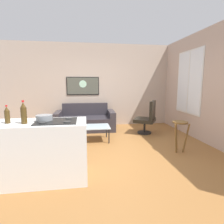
{
  "coord_description": "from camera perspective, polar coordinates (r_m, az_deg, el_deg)",
  "views": [
    {
      "loc": [
        -0.33,
        -3.98,
        1.48
      ],
      "look_at": [
        0.39,
        0.9,
        0.7
      ],
      "focal_mm": 29.41,
      "sensor_mm": 36.0,
      "label": 1
    }
  ],
  "objects": [
    {
      "name": "ground",
      "position": [
        4.26,
        -3.47,
        -11.62
      ],
      "size": [
        6.4,
        6.4,
        0.04
      ],
      "primitive_type": "cube",
      "color": "#9B6634"
    },
    {
      "name": "back_wall",
      "position": [
        6.41,
        -5.5,
        8.23
      ],
      "size": [
        6.4,
        0.05,
        2.8
      ],
      "primitive_type": "cube",
      "color": "#BEA895",
      "rests_on": "ground"
    },
    {
      "name": "right_wall",
      "position": [
        5.2,
        26.47,
        7.18
      ],
      "size": [
        0.05,
        6.4,
        2.8
      ],
      "primitive_type": "cube",
      "color": "#C3A694",
      "rests_on": "ground"
    },
    {
      "name": "couch",
      "position": [
        5.92,
        -8.31,
        -2.85
      ],
      "size": [
        1.87,
        0.97,
        0.82
      ],
      "color": "#2F2B31",
      "rests_on": "ground"
    },
    {
      "name": "coffee_table",
      "position": [
        4.74,
        -6.15,
        -4.8
      ],
      "size": [
        0.88,
        0.62,
        0.38
      ],
      "color": "silver",
      "rests_on": "ground"
    },
    {
      "name": "armchair",
      "position": [
        5.47,
        10.99,
        -1.78
      ],
      "size": [
        0.78,
        0.79,
        0.98
      ],
      "color": "black",
      "rests_on": "ground"
    },
    {
      "name": "bar_stool",
      "position": [
        4.19,
        20.36,
        -4.87
      ],
      "size": [
        0.36,
        0.36,
        0.67
      ],
      "color": "brown",
      "rests_on": "ground"
    },
    {
      "name": "kitchen_counter",
      "position": [
        3.06,
        -21.14,
        -11.16
      ],
      "size": [
        1.39,
        0.7,
        0.93
      ],
      "color": "white",
      "rests_on": "ground"
    },
    {
      "name": "soda_bottle",
      "position": [
        3.03,
        -29.81,
        -0.85
      ],
      "size": [
        0.07,
        0.07,
        0.26
      ],
      "color": "#4D3817",
      "rests_on": "kitchen_counter"
    },
    {
      "name": "soda_bottle_2",
      "position": [
        2.89,
        -25.76,
        -0.33
      ],
      "size": [
        0.08,
        0.08,
        0.34
      ],
      "color": "#4D3817",
      "rests_on": "kitchen_counter"
    },
    {
      "name": "mixing_bowl",
      "position": [
        2.98,
        -20.29,
        -1.81
      ],
      "size": [
        0.24,
        0.24,
        0.09
      ],
      "color": "gray",
      "rests_on": "kitchen_counter"
    },
    {
      "name": "wall_painting",
      "position": [
        6.36,
        -9.02,
        8.02
      ],
      "size": [
        1.09,
        0.03,
        0.61
      ],
      "color": "black"
    },
    {
      "name": "window",
      "position": [
        5.68,
        22.74,
        8.5
      ],
      "size": [
        0.03,
        1.23,
        1.77
      ],
      "color": "silver"
    }
  ]
}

